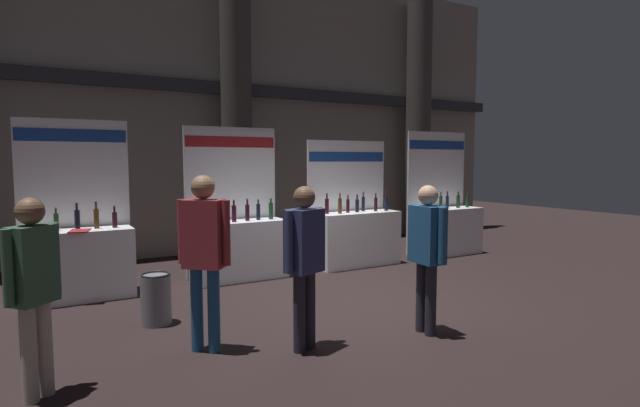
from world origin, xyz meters
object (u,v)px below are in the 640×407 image
Objects in this scene: exhibitor_booth_0 at (79,255)px; exhibitor_booth_3 at (445,225)px; exhibitor_booth_2 at (355,233)px; visitor_1 at (33,283)px; visitor_3 at (304,253)px; trash_bin at (156,299)px; visitor_2 at (204,246)px; visitor_4 at (427,245)px; exhibitor_booth_1 at (238,242)px.

exhibitor_booth_0 is 1.00× the size of exhibitor_booth_3.
exhibitor_booth_2 is (4.66, -0.09, -0.02)m from exhibitor_booth_0.
visitor_1 is at bearing -158.28° from exhibitor_booth_3.
exhibitor_booth_3 reaches higher than visitor_1.
visitor_3 is (1.83, -3.30, 0.39)m from exhibitor_booth_0.
trash_bin is 2.10m from visitor_3.
visitor_2 is (0.25, -1.13, 0.78)m from trash_bin.
visitor_2 is 2.43m from visitor_4.
exhibitor_booth_2 is 1.40× the size of visitor_1.
visitor_1 reaches higher than trash_bin.
exhibitor_booth_0 is at bearing 178.88° from exhibitor_booth_2.
visitor_1 is 2.40m from visitor_3.
visitor_4 is at bearing -136.86° from exhibitor_booth_3.
exhibitor_booth_1 is at bearing 177.79° from exhibitor_booth_2.
trash_bin is (0.69, -1.69, -0.31)m from exhibitor_booth_0.
exhibitor_booth_2 is at bearing 78.67° from visitor_2.
exhibitor_booth_3 is 1.50× the size of visitor_3.
exhibitor_booth_3 is at bearing 13.96° from trash_bin.
exhibitor_booth_0 reaches higher than visitor_3.
trash_bin is at bearing -166.04° from exhibitor_booth_3.
visitor_4 is at bearing -76.24° from exhibitor_booth_1.
visitor_4 is at bearing -46.82° from visitor_1.
visitor_1 is at bearing -126.43° from visitor_2.
exhibitor_booth_3 is at bearing -18.54° from visitor_1.
exhibitor_booth_1 is (2.38, -0.00, -0.01)m from exhibitor_booth_0.
trash_bin is 0.37× the size of visitor_1.
visitor_1 is at bearing -24.95° from visitor_3.
exhibitor_booth_0 reaches higher than visitor_2.
exhibitor_booth_0 is 1.53× the size of visitor_1.
trash_bin is (-6.20, -1.54, -0.31)m from exhibitor_booth_3.
visitor_2 is 1.08× the size of visitor_4.
exhibitor_booth_2 is 3.78× the size of trash_bin.
exhibitor_booth_3 is 8.03m from visitor_1.
visitor_2 is at bearing 74.71° from visitor_4.
exhibitor_booth_3 reaches higher than exhibitor_booth_1.
exhibitor_booth_2 is 6.05m from visitor_1.
visitor_3 is at bearing 81.96° from visitor_4.
visitor_4 is at bearing -47.57° from exhibitor_booth_0.
exhibitor_booth_3 reaches higher than exhibitor_booth_2.
exhibitor_booth_0 is 1.50× the size of visitor_3.
exhibitor_booth_3 is 4.14× the size of trash_bin.
exhibitor_booth_1 is 2.41m from trash_bin.
visitor_4 is at bearing 148.96° from visitor_3.
trash_bin is 3.25m from visitor_4.
exhibitor_booth_0 reaches higher than exhibitor_booth_1.
visitor_1 is at bearing -133.36° from exhibitor_booth_1.
visitor_4 is (3.82, -0.44, 0.03)m from visitor_1.
exhibitor_booth_1 is 1.51× the size of visitor_1.
exhibitor_booth_2 reaches higher than visitor_3.
exhibitor_booth_2 is at bearing -19.76° from visitor_4.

